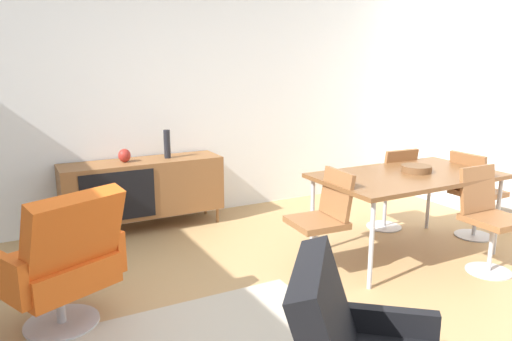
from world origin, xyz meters
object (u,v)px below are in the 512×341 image
Objects in this scene: dining_chair_back_right at (390,185)px; lounge_chair_red at (62,261)px; sideboard at (143,187)px; dining_chair_near_window at (323,219)px; vase_cobalt at (167,144)px; dining_chair_front_right at (488,215)px; wooden_bowl_on_table at (416,169)px; dining_table at (407,179)px; dining_chair_far_end at (474,191)px; vase_sculptural_dark at (124,155)px.

lounge_chair_red is (-3.18, -0.46, -0.00)m from dining_chair_back_right.
dining_chair_near_window is (0.98, -1.75, 0.03)m from sideboard.
vase_cobalt is 0.34× the size of dining_chair_back_right.
wooden_bowl_on_table is at bearing 112.23° from dining_chair_front_right.
lounge_chair_red is (-2.95, 0.09, -0.30)m from wooden_bowl_on_table.
sideboard is 0.50m from vase_cobalt.
vase_cobalt is at bearing 134.68° from wooden_bowl_on_table.
dining_table is 2.84m from lounge_chair_red.
vase_cobalt is (0.27, 0.00, 0.43)m from sideboard.
sideboard is at bearing 151.77° from dining_chair_back_right.
wooden_bowl_on_table is 2.97m from lounge_chair_red.
dining_table is at bearing 179.89° from dining_chair_far_end.
vase_cobalt is 2.38m from dining_table.
wooden_bowl_on_table is (1.98, -1.73, 0.33)m from sideboard.
dining_chair_far_end is 0.90× the size of lounge_chair_red.
dining_chair_back_right is at bearing 90.24° from dining_chair_front_right.
lounge_chair_red is (-2.83, 0.10, -0.23)m from dining_table.
dining_chair_near_window is (-0.89, -0.00, -0.23)m from dining_table.
dining_chair_back_right is (0.35, 0.56, -0.23)m from dining_table.
sideboard is at bearing 136.91° from dining_table.
dining_chair_front_right is 0.90× the size of lounge_chair_red.
dining_chair_back_right is (0.23, 0.54, -0.30)m from wooden_bowl_on_table.
sideboard is 0.39m from vase_sculptural_dark.
vase_sculptural_dark is 1.86m from lounge_chair_red.
dining_table is 0.92m from dining_chair_far_end.
wooden_bowl_on_table is 0.27× the size of lounge_chair_red.
vase_sculptural_dark is 2.12m from dining_chair_near_window.
dining_chair_near_window is at bearing -60.79° from sideboard.
vase_sculptural_dark reaches higher than wooden_bowl_on_table.
dining_chair_far_end is at bearing -35.15° from vase_cobalt.
dining_table is (1.60, -1.75, -0.17)m from vase_cobalt.
dining_chair_front_right is at bearing -67.77° from wooden_bowl_on_table.
vase_cobalt is 0.34× the size of dining_chair_near_window.
dining_chair_far_end is 3.72m from lounge_chair_red.
vase_sculptural_dark is 0.16× the size of dining_chair_back_right.
dining_chair_back_right is 0.90× the size of lounge_chair_red.
dining_table is 0.70m from dining_chair_back_right.
vase_cobalt is 0.34× the size of dining_chair_far_end.
dining_chair_back_right is 3.21m from lounge_chair_red.
dining_chair_far_end is (2.76, -1.75, 0.03)m from sideboard.
dining_chair_front_right is 3.25m from lounge_chair_red.
dining_chair_near_window is at bearing -179.76° from dining_table.
lounge_chair_red reaches higher than wooden_bowl_on_table.
sideboard is 2.65m from wooden_bowl_on_table.
lounge_chair_red is (-1.23, -1.65, -0.40)m from vase_cobalt.
dining_chair_far_end and dining_chair_front_right have the same top height.
dining_chair_near_window is 1.00× the size of dining_chair_front_right.
vase_cobalt reaches higher than dining_chair_front_right.
vase_cobalt is 0.34× the size of dining_chair_front_right.
dining_chair_near_window is 1.36m from dining_chair_front_right.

